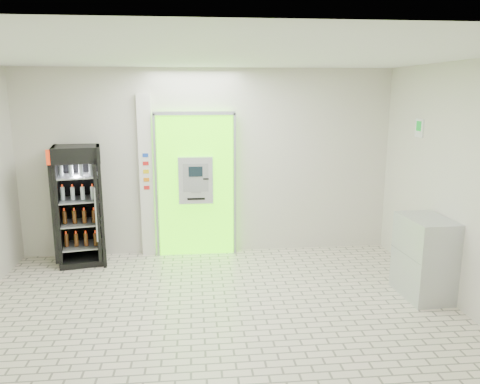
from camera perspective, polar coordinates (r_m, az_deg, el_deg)
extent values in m
plane|color=beige|center=(5.67, -2.89, -15.52)|extent=(6.00, 6.00, 0.00)
plane|color=beige|center=(7.60, -3.96, 3.57)|extent=(6.00, 0.00, 6.00)
plane|color=beige|center=(2.77, -0.58, -11.97)|extent=(6.00, 0.00, 6.00)
plane|color=beige|center=(6.07, 26.53, 0.12)|extent=(0.00, 5.00, 5.00)
plane|color=white|center=(5.03, -3.27, 16.35)|extent=(6.00, 6.00, 0.00)
cube|color=#4FEB07|center=(7.59, -5.41, 0.85)|extent=(1.20, 0.12, 2.30)
cube|color=gray|center=(7.38, -5.59, 9.53)|extent=(1.28, 0.04, 0.06)
cube|color=gray|center=(7.55, -10.19, 0.64)|extent=(0.04, 0.04, 2.30)
cube|color=gray|center=(7.55, -0.62, 0.84)|extent=(0.04, 0.04, 2.30)
cube|color=black|center=(7.69, -4.56, -3.97)|extent=(0.62, 0.01, 0.67)
cube|color=black|center=(7.43, -8.18, 7.00)|extent=(0.22, 0.01, 0.18)
cube|color=#B5B8BE|center=(7.46, -5.42, 1.44)|extent=(0.55, 0.12, 0.75)
cube|color=black|center=(7.37, -5.44, 2.49)|extent=(0.22, 0.01, 0.16)
cube|color=gray|center=(7.42, -5.40, 0.36)|extent=(0.16, 0.01, 0.12)
cube|color=black|center=(7.40, -4.18, 1.60)|extent=(0.09, 0.01, 0.02)
cube|color=black|center=(7.46, -5.37, -0.85)|extent=(0.28, 0.01, 0.03)
cube|color=silver|center=(7.62, -11.31, 1.86)|extent=(0.22, 0.10, 2.60)
cube|color=#193FB2|center=(7.51, -11.46, 4.41)|extent=(0.09, 0.01, 0.06)
cube|color=red|center=(7.53, -11.42, 3.43)|extent=(0.09, 0.01, 0.06)
cube|color=yellow|center=(7.55, -11.38, 2.45)|extent=(0.09, 0.01, 0.06)
cube|color=orange|center=(7.57, -11.34, 1.49)|extent=(0.09, 0.01, 0.06)
cube|color=red|center=(7.60, -11.30, 0.52)|extent=(0.09, 0.01, 0.06)
cube|color=black|center=(7.60, -18.92, -1.55)|extent=(0.80, 0.75, 1.83)
cube|color=black|center=(7.87, -18.45, -1.06)|extent=(0.68, 0.18, 1.83)
cube|color=red|center=(7.16, -19.90, 4.08)|extent=(0.66, 0.14, 0.22)
cube|color=white|center=(7.16, -19.91, 4.07)|extent=(0.38, 0.08, 0.06)
cube|color=black|center=(7.84, -18.48, -7.75)|extent=(0.80, 0.75, 0.09)
cylinder|color=gray|center=(7.24, -17.16, -2.70)|extent=(0.03, 0.03, 0.83)
cube|color=gray|center=(7.77, -18.59, -6.15)|extent=(0.67, 0.63, 0.02)
cube|color=gray|center=(7.67, -18.78, -3.55)|extent=(0.67, 0.63, 0.02)
cube|color=gray|center=(7.58, -18.97, -0.88)|extent=(0.67, 0.63, 0.02)
cube|color=gray|center=(7.51, -19.16, 1.85)|extent=(0.67, 0.63, 0.02)
cube|color=#B5B8BE|center=(6.56, 21.56, -7.42)|extent=(0.57, 0.82, 1.06)
cube|color=gray|center=(6.43, 19.47, -7.16)|extent=(0.04, 0.78, 0.01)
cube|color=white|center=(7.19, 21.02, 7.28)|extent=(0.02, 0.22, 0.26)
cube|color=#0D9727|center=(7.18, 20.96, 7.52)|extent=(0.00, 0.14, 0.14)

